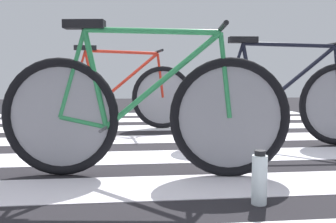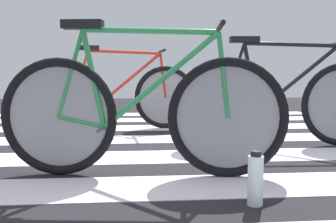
% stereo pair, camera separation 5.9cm
% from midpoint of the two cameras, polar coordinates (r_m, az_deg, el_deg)
% --- Properties ---
extents(ground, '(18.00, 14.00, 0.02)m').
position_cam_midpoint_polar(ground, '(2.88, -4.31, -6.82)').
color(ground, black).
extents(crosswalk_markings, '(5.44, 6.50, 0.00)m').
position_cam_midpoint_polar(crosswalk_markings, '(2.78, -4.19, -7.02)').
color(crosswalk_markings, silver).
rests_on(crosswalk_markings, ground).
extents(bicycle_1_of_3, '(1.73, 0.52, 0.93)m').
position_cam_midpoint_polar(bicycle_1_of_3, '(2.20, -4.60, -0.22)').
color(bicycle_1_of_3, black).
rests_on(bicycle_1_of_3, ground).
extents(bicycle_2_of_3, '(1.74, 0.52, 0.93)m').
position_cam_midpoint_polar(bicycle_2_of_3, '(3.30, 16.74, 1.49)').
color(bicycle_2_of_3, black).
rests_on(bicycle_2_of_3, ground).
extents(bicycle_3_of_3, '(1.73, 0.52, 0.93)m').
position_cam_midpoint_polar(bicycle_3_of_3, '(4.14, -8.20, 2.46)').
color(bicycle_3_of_3, black).
rests_on(bicycle_3_of_3, ground).
extents(water_bottle, '(0.07, 0.07, 0.26)m').
position_cam_midpoint_polar(water_bottle, '(1.80, 13.13, -10.15)').
color(water_bottle, white).
rests_on(water_bottle, ground).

